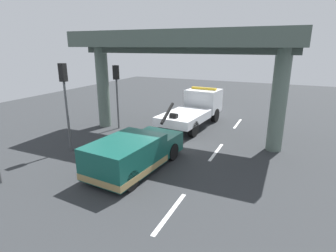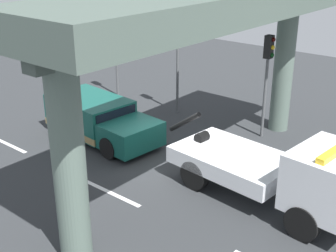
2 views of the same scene
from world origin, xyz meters
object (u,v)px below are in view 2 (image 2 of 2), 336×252
towed_van_green (99,119)px  traffic_light_near (116,35)px  tow_truck_white (287,172)px  traffic_light_far (178,42)px  traffic_light_mid (268,64)px

towed_van_green → traffic_light_near: bearing=127.4°
tow_truck_white → towed_van_green: tow_truck_white is taller
towed_van_green → traffic_light_far: 5.10m
traffic_light_near → traffic_light_mid: traffic_light_near is taller
towed_van_green → traffic_light_mid: bearing=40.1°
traffic_light_far → traffic_light_mid: 4.51m
traffic_light_far → traffic_light_mid: size_ratio=1.09×
towed_van_green → traffic_light_near: (-3.33, 4.36, 2.39)m
traffic_light_mid → tow_truck_white: bearing=-54.4°
tow_truck_white → towed_van_green: bearing=179.5°
towed_van_green → tow_truck_white: bearing=-0.5°
towed_van_green → traffic_light_near: traffic_light_near is taller
tow_truck_white → traffic_light_far: traffic_light_far is taller
towed_van_green → traffic_light_far: size_ratio=1.16×
tow_truck_white → traffic_light_far: 9.12m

